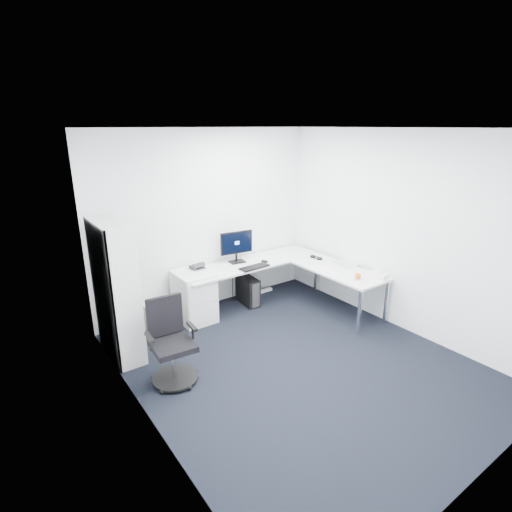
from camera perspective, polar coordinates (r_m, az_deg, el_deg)
ground at (r=5.00m, az=5.84°, el=-14.95°), size 4.20×4.20×0.00m
ceiling at (r=4.19m, az=7.07°, el=17.68°), size 4.20×4.20×0.00m
wall_back at (r=6.07m, az=-6.98°, el=4.95°), size 3.60×0.02×2.70m
wall_front at (r=3.30m, az=31.84°, el=-9.43°), size 3.60×0.02×2.70m
wall_left at (r=3.54m, az=-15.96°, el=-5.47°), size 0.02×4.20×2.70m
wall_right at (r=5.74m, az=19.93°, el=3.20°), size 0.02×4.20×2.70m
l_desk at (r=6.11m, az=1.13°, el=-4.76°), size 2.37×1.33×0.69m
drawer_pedestal at (r=5.88m, az=-8.86°, el=-5.72°), size 0.48×0.59×0.73m
bookshelf at (r=5.06m, az=-19.38°, el=-4.67°), size 0.33×0.85×1.70m
task_chair at (r=4.52m, az=-11.82°, el=-12.13°), size 0.57×0.57×0.95m
black_pc_tower at (r=6.37m, az=-1.13°, el=-4.97°), size 0.24×0.47×0.44m
beige_pc_tower at (r=5.80m, az=-14.68°, el=-8.50°), size 0.19×0.39×0.36m
power_strip at (r=6.86m, az=0.91°, el=-5.05°), size 0.38×0.07×0.04m
monitor at (r=6.15m, az=-2.76°, el=1.34°), size 0.55×0.23×0.51m
black_keyboard at (r=5.98m, az=-0.23°, el=-1.59°), size 0.48×0.19×0.02m
mouse at (r=6.22m, az=1.24°, el=-0.78°), size 0.08×0.10×0.03m
desk_phone at (r=5.90m, az=-8.40°, el=-1.53°), size 0.20×0.20×0.13m
laptop at (r=6.25m, az=12.82°, el=-0.01°), size 0.40×0.39×0.26m
white_keyboard at (r=5.93m, az=10.48°, el=-2.13°), size 0.20×0.46×0.01m
headphones at (r=6.46m, az=8.61°, el=-0.12°), size 0.15×0.22×0.05m
orange_fruit at (r=5.72m, az=14.35°, el=-2.79°), size 0.09×0.09×0.09m
tissue_box at (r=5.80m, az=17.04°, el=-2.74°), size 0.16×0.25×0.08m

